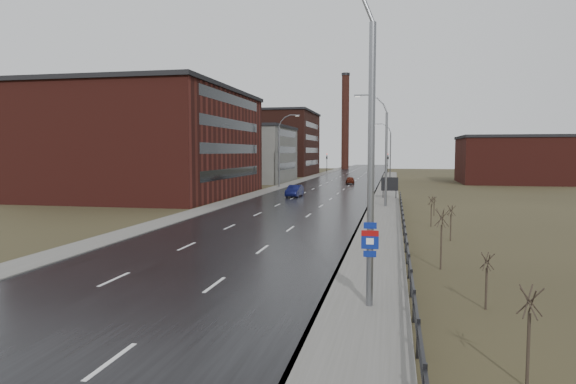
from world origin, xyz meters
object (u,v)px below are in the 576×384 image
at_px(streetlight_main, 362,139).
at_px(car_near, 295,191).
at_px(car_far, 350,180).
at_px(billboard, 390,185).

bearing_deg(streetlight_main, car_near, 103.88).
distance_m(car_near, car_far, 27.69).
relative_size(streetlight_main, car_near, 2.79).
xyz_separation_m(streetlight_main, car_near, (-10.97, 44.40, -5.35)).
bearing_deg(billboard, car_near, 174.55).
bearing_deg(car_far, streetlight_main, 89.40).
relative_size(billboard, car_far, 0.70).
bearing_deg(streetlight_main, billboard, 89.17).
xyz_separation_m(billboard, car_far, (-7.02, 28.42, -1.11)).
height_order(car_near, car_far, car_near).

